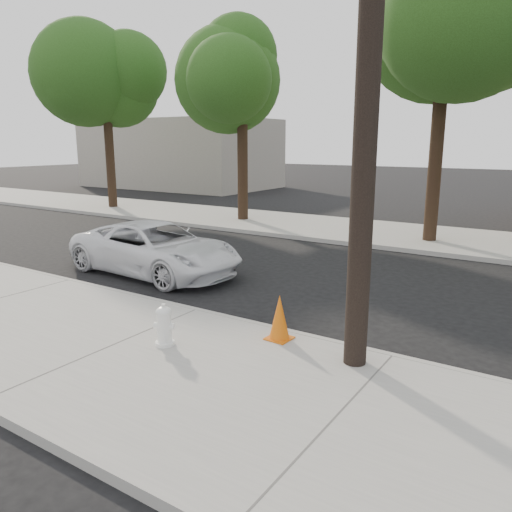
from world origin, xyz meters
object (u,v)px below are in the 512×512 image
at_px(utility_pole, 370,42).
at_px(traffic_cone, 279,318).
at_px(fire_hydrant, 164,326).
at_px(police_cruiser, 155,248).

bearing_deg(utility_pole, traffic_cone, 173.20).
bearing_deg(fire_hydrant, police_cruiser, 113.10).
height_order(utility_pole, police_cruiser, utility_pole).
bearing_deg(police_cruiser, utility_pole, -108.15).
height_order(utility_pole, fire_hydrant, utility_pole).
xyz_separation_m(utility_pole, traffic_cone, (-1.43, 0.17, -4.17)).
distance_m(police_cruiser, traffic_cone, 5.75).
bearing_deg(fire_hydrant, utility_pole, -2.12).
xyz_separation_m(fire_hydrant, traffic_cone, (1.45, 1.25, 0.06)).
relative_size(police_cruiser, traffic_cone, 6.28).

